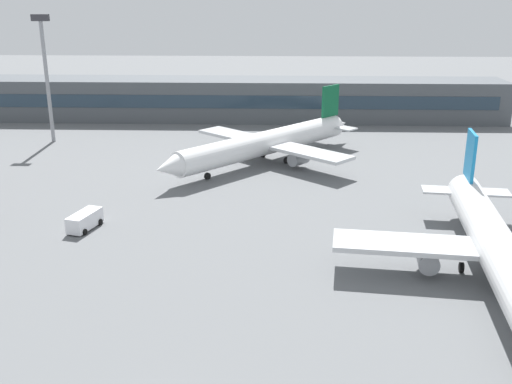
% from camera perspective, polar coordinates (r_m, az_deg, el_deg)
% --- Properties ---
extents(ground_plane, '(400.00, 400.00, 0.00)m').
position_cam_1_polar(ground_plane, '(77.91, -4.05, -2.05)').
color(ground_plane, slate).
extents(terminal_building, '(116.23, 12.13, 9.00)m').
position_cam_1_polar(terminal_building, '(135.33, -1.45, 8.85)').
color(terminal_building, '#4C5156').
rests_on(terminal_building, ground_plane).
extents(airplane_near, '(32.22, 45.95, 11.36)m').
position_cam_1_polar(airplane_near, '(62.52, 22.17, -5.39)').
color(airplane_near, silver).
rests_on(airplane_near, ground_plane).
extents(airplane_far, '(33.31, 35.69, 11.17)m').
position_cam_1_polar(airplane_far, '(99.75, 0.87, 4.68)').
color(airplane_far, white).
rests_on(airplane_far, ground_plane).
extents(service_van_white, '(3.37, 5.55, 2.08)m').
position_cam_1_polar(service_van_white, '(75.24, -16.06, -2.62)').
color(service_van_white, white).
rests_on(service_van_white, ground_plane).
extents(floodlight_tower_west, '(3.20, 0.80, 23.55)m').
position_cam_1_polar(floodlight_tower_west, '(119.45, -19.44, 11.01)').
color(floodlight_tower_west, gray).
rests_on(floodlight_tower_west, ground_plane).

